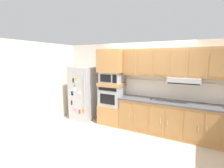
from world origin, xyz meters
TOP-DOWN VIEW (x-y plane):
  - ground_plane at (0.00, 0.00)m, footprint 9.60×9.60m
  - back_kitchen_wall at (0.00, 1.11)m, footprint 6.20×0.12m
  - side_panel_left at (-2.80, 0.00)m, footprint 0.12×7.10m
  - refrigerator at (-2.02, 0.68)m, footprint 0.76×0.73m
  - oven_base_cabinet at (-0.98, 0.75)m, footprint 0.74×0.62m
  - built_in_oven at (-0.98, 0.75)m, footprint 0.70×0.62m
  - appliance_mid_shelf at (-0.98, 0.75)m, footprint 0.74×0.62m
  - microwave at (-0.98, 0.75)m, footprint 0.64×0.54m
  - appliance_upper_cabinet at (-0.98, 0.75)m, footprint 0.74×0.62m
  - lower_cabinet_run at (0.88, 0.75)m, footprint 2.99×0.63m
  - countertop_slab at (0.88, 0.75)m, footprint 3.03×0.64m
  - backsplash_panel at (0.88, 1.04)m, footprint 3.03×0.02m
  - upper_cabinet_with_hood at (0.89, 0.87)m, footprint 2.99×0.48m
  - screwdriver at (0.26, 0.72)m, footprint 0.13×0.12m

SIDE VIEW (x-z plane):
  - ground_plane at x=0.00m, z-range 0.00..0.00m
  - oven_base_cabinet at x=-0.98m, z-range 0.00..0.60m
  - lower_cabinet_run at x=0.88m, z-range 0.00..0.88m
  - refrigerator at x=-2.02m, z-range 0.00..1.76m
  - countertop_slab at x=0.88m, z-range 0.88..0.92m
  - built_in_oven at x=-0.98m, z-range 0.60..1.20m
  - screwdriver at x=0.26m, z-range 0.92..0.95m
  - backsplash_panel at x=0.88m, z-range 0.92..1.42m
  - back_kitchen_wall at x=0.00m, z-range 0.00..2.50m
  - side_panel_left at x=-2.80m, z-range 0.00..2.50m
  - appliance_mid_shelf at x=-0.98m, z-range 1.20..1.30m
  - microwave at x=-0.98m, z-range 1.30..1.62m
  - upper_cabinet_with_hood at x=0.89m, z-range 1.46..2.34m
  - appliance_upper_cabinet at x=-0.98m, z-range 1.62..2.30m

